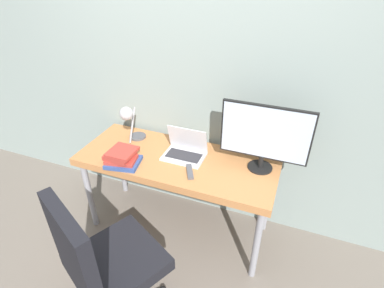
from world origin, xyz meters
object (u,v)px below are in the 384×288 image
monitor (265,135)px  laptop (185,151)px  book_stack (122,158)px  office_chair (102,260)px  desk_lamp (129,119)px  game_controller (119,159)px

monitor → laptop: bearing=-174.5°
monitor → book_stack: monitor is taller
office_chair → book_stack: office_chair is taller
laptop → office_chair: 0.98m
desk_lamp → book_stack: 0.34m
laptop → game_controller: laptop is taller
monitor → desk_lamp: 1.06m
monitor → book_stack: size_ratio=2.27×
book_stack → laptop: bearing=33.7°
monitor → office_chair: bearing=-125.3°
monitor → office_chair: (-0.71, -1.00, -0.44)m
laptop → game_controller: bearing=-150.4°
book_stack → office_chair: bearing=-68.5°
desk_lamp → monitor: bearing=2.2°
desk_lamp → office_chair: bearing=-69.8°
desk_lamp → game_controller: 0.34m
monitor → game_controller: (-1.01, -0.30, -0.26)m
office_chair → book_stack: (-0.27, 0.68, 0.21)m
desk_lamp → book_stack: desk_lamp is taller
book_stack → game_controller: book_stack is taller
book_stack → game_controller: (-0.04, 0.02, -0.03)m
laptop → office_chair: size_ratio=0.30×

